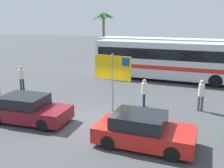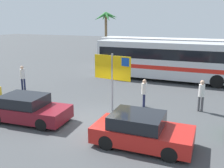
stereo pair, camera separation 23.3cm
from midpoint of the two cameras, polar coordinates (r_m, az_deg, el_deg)
The scene contains 10 objects.
ground at distance 13.21m, azimuth -4.73°, elevation -8.05°, with size 120.00×120.00×0.00m, color #424447.
bus_front_coach at distance 21.86m, azimuth 12.92°, elevation 5.38°, with size 12.06×2.52×3.17m.
bus_rear_coach at distance 25.79m, azimuth 11.21°, elevation 6.76°, with size 12.06×2.52×3.17m.
ferry_sign at distance 13.85m, azimuth 0.71°, elevation 3.10°, with size 2.19×0.36×3.20m.
car_maroon at distance 13.56m, azimuth -17.65°, elevation -5.23°, with size 4.18×2.12×1.32m.
car_red at distance 10.60m, azimuth 7.07°, elevation -10.14°, with size 3.98×1.95×1.32m.
pedestrian_by_bus at distance 14.95m, azimuth 7.55°, elevation -1.53°, with size 0.32×0.32×1.65m.
pedestrian_near_sign at distance 19.40m, azimuth -18.76°, elevation 1.70°, with size 0.32×0.32×1.77m.
pedestrian_crossing_lot at distance 14.97m, azimuth 19.52°, elevation -1.91°, with size 0.32×0.32×1.77m.
palm_tree_inland at distance 33.79m, azimuth -1.13°, elevation 13.70°, with size 3.47×3.24×5.85m.
Camera 2 is at (5.83, -10.77, 4.98)m, focal length 41.51 mm.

